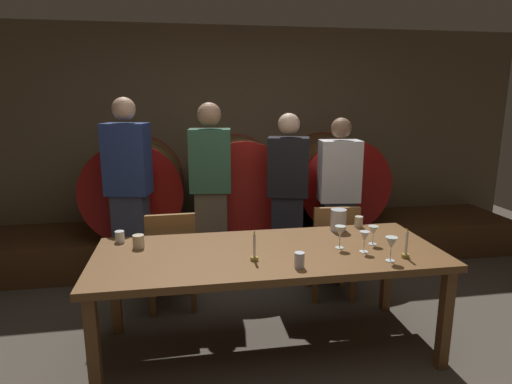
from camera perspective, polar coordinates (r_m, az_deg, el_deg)
ground_plane at (r=3.10m, az=2.89°, el=-22.96°), size 9.22×9.22×0.00m
back_wall at (r=5.15m, az=-3.37°, el=6.89°), size 7.09×0.24×2.58m
barrel_shelf at (r=4.85m, az=-2.47°, el=-6.68°), size 6.38×0.90×0.40m
wine_barrel_left at (r=4.66m, az=-15.74°, el=0.80°), size 0.99×0.90×0.99m
wine_barrel_center at (r=4.67m, az=-2.32°, el=1.29°), size 0.99×0.90×0.99m
wine_barrel_right at (r=4.92m, az=10.19°, el=1.68°), size 0.99×0.90×0.99m
dining_table at (r=3.01m, az=1.70°, el=-9.02°), size 2.39×0.95×0.76m
chair_left at (r=3.71m, az=-11.20°, el=-8.34°), size 0.41×0.41×0.88m
chair_right at (r=3.91m, az=10.17°, el=-7.20°), size 0.43×0.43×0.88m
guest_far_left at (r=4.02m, az=-16.53°, el=-0.50°), size 0.43×0.32×1.80m
guest_center_left at (r=4.05m, az=-6.02°, el=-0.23°), size 0.41×0.28×1.75m
guest_center_right at (r=4.10m, az=4.25°, el=-0.87°), size 0.43×0.33×1.65m
guest_far_right at (r=4.21m, az=10.90°, el=-1.08°), size 0.40×0.28×1.61m
candle_left at (r=2.80m, az=-0.22°, el=-8.02°), size 0.05×0.05×0.21m
candle_right at (r=3.02m, az=19.38°, el=-7.24°), size 0.05×0.05×0.21m
pitcher at (r=3.46m, az=10.93°, el=-3.68°), size 0.13×0.13×0.17m
wine_glass_far_left at (r=3.06m, az=11.15°, el=-5.26°), size 0.08×0.08×0.16m
wine_glass_center_left at (r=3.02m, az=14.28°, el=-5.88°), size 0.07×0.07×0.15m
wine_glass_center_right at (r=2.90m, az=17.60°, el=-6.56°), size 0.08×0.08×0.16m
wine_glass_far_right at (r=3.19m, az=15.38°, el=-5.05°), size 0.07×0.07×0.14m
cup_far_left at (r=3.31m, az=-17.72°, el=-5.67°), size 0.07×0.07×0.08m
cup_center_left at (r=3.14m, az=-15.41°, el=-6.37°), size 0.08×0.08×0.09m
cup_center_right at (r=2.71m, az=5.82°, el=-9.02°), size 0.06×0.06×0.10m
cup_far_right at (r=3.60m, az=13.54°, el=-3.87°), size 0.07×0.07×0.09m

